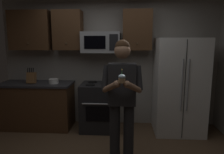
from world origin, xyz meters
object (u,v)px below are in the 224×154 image
(oven_range, at_px, (101,106))
(microwave, at_px, (101,42))
(refrigerator, at_px, (179,86))
(cupcake, at_px, (122,78))
(knife_block, at_px, (31,78))
(bowl_large_white, at_px, (54,81))
(person, at_px, (122,95))

(oven_range, height_order, microwave, microwave)
(refrigerator, distance_m, cupcake, 1.83)
(knife_block, relative_size, bowl_large_white, 1.64)
(microwave, xyz_separation_m, person, (0.43, -1.26, -0.72))
(microwave, distance_m, cupcake, 1.70)
(knife_block, relative_size, person, 0.18)
(refrigerator, relative_size, person, 1.02)
(oven_range, height_order, cupcake, cupcake)
(refrigerator, bearing_deg, knife_block, 179.80)
(oven_range, relative_size, cupcake, 5.36)
(microwave, bearing_deg, person, -71.11)
(person, bearing_deg, cupcake, -90.00)
(bowl_large_white, bearing_deg, knife_block, -177.55)
(refrigerator, xyz_separation_m, person, (-1.07, -1.10, 0.10))
(refrigerator, distance_m, person, 1.54)
(oven_range, height_order, knife_block, knife_block)
(knife_block, distance_m, cupcake, 2.31)
(microwave, height_order, knife_block, microwave)
(oven_range, distance_m, bowl_large_white, 1.06)
(oven_range, bearing_deg, refrigerator, -1.50)
(oven_range, height_order, person, person)
(knife_block, distance_m, person, 2.11)
(refrigerator, height_order, bowl_large_white, refrigerator)
(knife_block, bearing_deg, cupcake, -38.70)
(knife_block, bearing_deg, refrigerator, -0.20)
(refrigerator, relative_size, knife_block, 5.63)
(bowl_large_white, height_order, cupcake, cupcake)
(oven_range, height_order, bowl_large_white, bowl_large_white)
(cupcake, bearing_deg, oven_range, 106.35)
(person, bearing_deg, microwave, 108.89)
(microwave, xyz_separation_m, refrigerator, (1.50, -0.16, -0.82))
(oven_range, xyz_separation_m, cupcake, (0.43, -1.47, 0.83))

